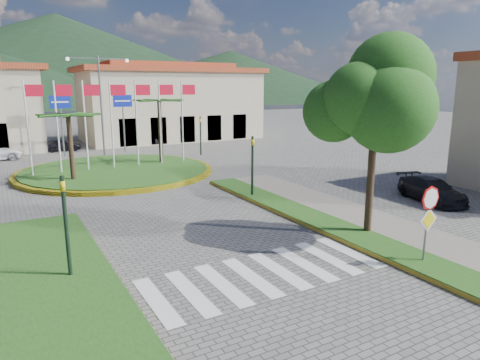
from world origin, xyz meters
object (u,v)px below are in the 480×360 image
roundabout_island (116,170)px  car_dark_a (61,145)px  car_dark_b (141,139)px  deciduous_tree (376,100)px  stop_sign (429,212)px  car_side_right (432,190)px

roundabout_island → car_dark_a: roundabout_island is taller
roundabout_island → car_dark_a: size_ratio=3.95×
roundabout_island → car_dark_b: size_ratio=3.70×
roundabout_island → deciduous_tree: 18.55m
stop_sign → car_side_right: stop_sign is taller
roundabout_island → car_dark_a: (-1.80, 12.22, 0.37)m
car_dark_a → car_dark_b: bearing=-87.9°
stop_sign → car_dark_a: bearing=101.7°
deciduous_tree → car_dark_b: size_ratio=1.98×
stop_sign → car_side_right: (7.10, 5.04, -1.21)m
car_dark_a → car_side_right: (13.80, -27.22, 0.04)m
roundabout_island → stop_sign: 20.69m
deciduous_tree → car_side_right: 8.21m
deciduous_tree → car_side_right: size_ratio=1.69×
car_dark_a → deciduous_tree: bearing=-167.1°
stop_sign → car_side_right: 8.79m
stop_sign → car_dark_b: stop_sign is taller
stop_sign → car_dark_b: bearing=88.9°
roundabout_island → car_dark_b: (5.51, 12.63, 0.39)m
stop_sign → deciduous_tree: size_ratio=0.39×
deciduous_tree → car_side_right: deciduous_tree is taller
deciduous_tree → car_dark_b: 29.98m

